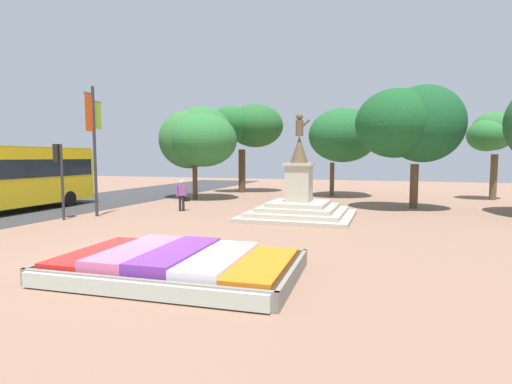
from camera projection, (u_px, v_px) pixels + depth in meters
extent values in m
plane|color=#8C6651|center=(128.00, 255.00, 11.60)|extent=(80.73, 80.73, 0.00)
cube|color=#38281C|center=(177.00, 267.00, 9.61)|extent=(5.73, 3.55, 0.36)
cube|color=gray|center=(138.00, 289.00, 7.98)|extent=(5.77, 0.38, 0.40)
cube|color=gray|center=(205.00, 251.00, 11.23)|extent=(5.77, 0.38, 0.40)
cube|color=gray|center=(78.00, 258.00, 10.37)|extent=(0.27, 3.49, 0.40)
cube|color=gray|center=(293.00, 276.00, 8.85)|extent=(0.27, 3.49, 0.40)
cube|color=red|center=(100.00, 252.00, 10.16)|extent=(1.22, 3.14, 0.12)
cube|color=#D86699|center=(137.00, 252.00, 9.87)|extent=(1.22, 3.14, 0.25)
cube|color=#72339E|center=(177.00, 255.00, 9.58)|extent=(1.22, 3.14, 0.26)
cube|color=white|center=(219.00, 259.00, 9.30)|extent=(1.22, 3.14, 0.20)
cube|color=orange|center=(263.00, 264.00, 9.01)|extent=(1.22, 3.14, 0.10)
cube|color=#B2BCAD|center=(137.00, 290.00, 7.93)|extent=(5.49, 0.46, 0.33)
cube|color=#B0A691|center=(299.00, 216.00, 18.68)|extent=(4.96, 4.96, 0.19)
cube|color=#B3A995|center=(299.00, 212.00, 18.66)|extent=(4.18, 4.18, 0.19)
cube|color=#B1A692|center=(299.00, 208.00, 18.65)|extent=(3.41, 3.41, 0.19)
cube|color=#B4AA95|center=(299.00, 204.00, 18.63)|extent=(2.63, 2.63, 0.19)
cube|color=#B2A893|center=(299.00, 184.00, 18.55)|extent=(1.10, 1.10, 1.68)
cube|color=#B2A893|center=(299.00, 164.00, 18.47)|extent=(1.30, 1.30, 0.12)
cone|color=brown|center=(299.00, 150.00, 18.41)|extent=(0.83, 0.83, 1.24)
cylinder|color=brown|center=(299.00, 128.00, 18.33)|extent=(0.35, 0.35, 0.72)
sphere|color=brown|center=(300.00, 117.00, 18.28)|extent=(0.32, 0.32, 0.32)
cylinder|color=brown|center=(304.00, 125.00, 18.21)|extent=(0.59, 0.19, 0.51)
cylinder|color=#2D2D33|center=(62.00, 182.00, 17.87)|extent=(0.12, 0.12, 3.41)
cube|color=black|center=(57.00, 153.00, 17.81)|extent=(0.26, 0.30, 0.80)
cylinder|color=#4B0808|center=(54.00, 147.00, 17.82)|extent=(0.04, 0.14, 0.14)
cylinder|color=#543E08|center=(55.00, 153.00, 17.84)|extent=(0.04, 0.14, 0.14)
cylinder|color=green|center=(55.00, 159.00, 17.86)|extent=(0.04, 0.14, 0.14)
cylinder|color=#2D2D33|center=(95.00, 152.00, 18.88)|extent=(0.14, 0.14, 6.13)
cube|color=#8CBF2D|center=(98.00, 115.00, 19.04)|extent=(0.06, 0.51, 1.29)
cylinder|color=#2D2D33|center=(97.00, 102.00, 18.98)|extent=(0.08, 0.65, 0.03)
cube|color=#D84C19|center=(89.00, 112.00, 18.40)|extent=(0.06, 0.52, 1.76)
cylinder|color=#2D2D33|center=(88.00, 93.00, 18.32)|extent=(0.08, 0.67, 0.03)
cylinder|color=black|center=(35.00, 198.00, 23.48)|extent=(0.31, 0.91, 0.90)
cylinder|color=black|center=(69.00, 199.00, 22.81)|extent=(0.31, 0.91, 0.90)
cylinder|color=black|center=(180.00, 203.00, 20.93)|extent=(0.13, 0.13, 0.82)
cylinder|color=black|center=(183.00, 203.00, 21.01)|extent=(0.13, 0.13, 0.82)
cube|color=#8C4C99|center=(181.00, 190.00, 20.91)|extent=(0.42, 0.43, 0.58)
cylinder|color=#8C4C99|center=(177.00, 191.00, 20.80)|extent=(0.09, 0.09, 0.55)
cylinder|color=#8C4C99|center=(186.00, 190.00, 21.03)|extent=(0.09, 0.09, 0.55)
sphere|color=beige|center=(181.00, 182.00, 20.87)|extent=(0.21, 0.21, 0.21)
cube|color=black|center=(187.00, 199.00, 21.10)|extent=(0.28, 0.29, 0.22)
cylinder|color=#4C3823|center=(242.00, 171.00, 32.03)|extent=(0.55, 0.55, 3.44)
ellipsoid|color=#215F29|center=(231.00, 124.00, 31.35)|extent=(3.35, 2.89, 2.86)
ellipsoid|color=#235C27|center=(256.00, 126.00, 32.17)|extent=(4.45, 4.31, 3.44)
cylinder|color=brown|center=(494.00, 177.00, 26.35)|extent=(0.43, 0.43, 3.02)
ellipsoid|color=#2B6C31|center=(487.00, 135.00, 26.06)|extent=(2.47, 2.55, 2.09)
ellipsoid|color=#2E6A32|center=(493.00, 131.00, 26.26)|extent=(2.73, 2.54, 2.52)
cylinder|color=#4C3823|center=(195.00, 182.00, 26.74)|extent=(0.33, 0.33, 2.35)
ellipsoid|color=#2D6D32|center=(203.00, 136.00, 27.28)|extent=(4.02, 3.82, 3.98)
ellipsoid|color=#316C34|center=(189.00, 139.00, 27.25)|extent=(4.10, 4.02, 3.96)
ellipsoid|color=#2B6D32|center=(204.00, 140.00, 26.46)|extent=(4.45, 4.28, 3.53)
cylinder|color=brown|center=(332.00, 179.00, 29.09)|extent=(0.32, 0.32, 2.44)
ellipsoid|color=#25592A|center=(346.00, 136.00, 29.21)|extent=(4.03, 4.33, 3.43)
ellipsoid|color=#1F5C2B|center=(343.00, 135.00, 28.16)|extent=(4.84, 4.90, 3.79)
cylinder|color=brown|center=(414.00, 186.00, 22.13)|extent=(0.44, 0.44, 2.45)
ellipsoid|color=#174D26|center=(424.00, 124.00, 20.99)|extent=(4.15, 3.74, 4.06)
ellipsoid|color=#185024|center=(396.00, 123.00, 21.25)|extent=(4.22, 4.40, 3.67)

